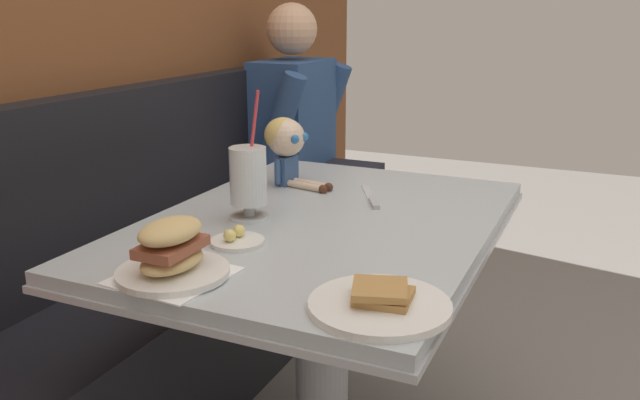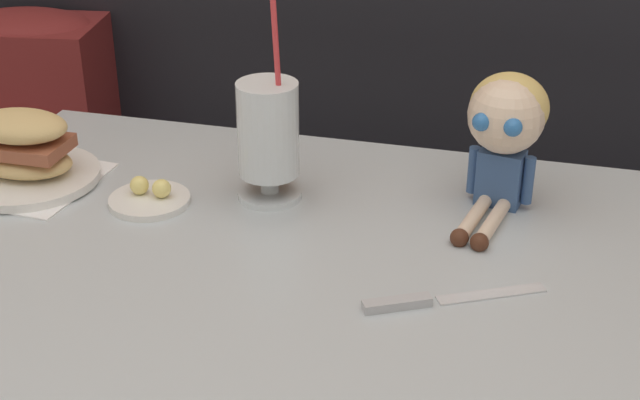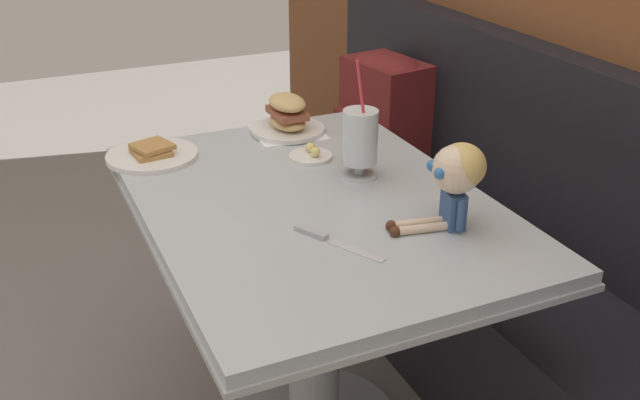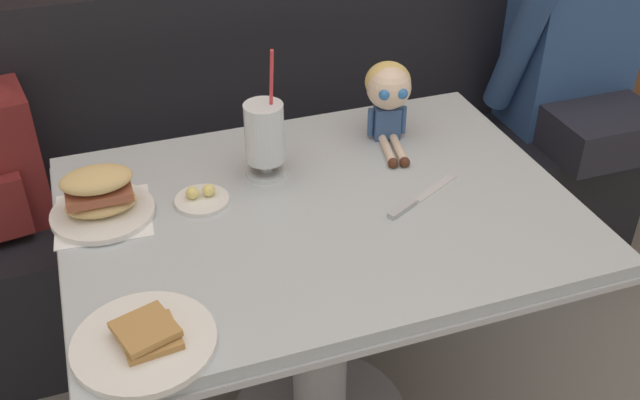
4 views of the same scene
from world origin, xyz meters
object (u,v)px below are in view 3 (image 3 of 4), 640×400
Objects in this scene: butter_saucer at (311,155)px; butter_knife at (323,237)px; toast_plate at (152,154)px; backpack at (383,108)px; milkshake_glass at (360,140)px; sandwich_plate at (287,118)px; seated_doll at (456,174)px.

butter_knife is at bearing -20.41° from butter_saucer.
toast_plate is 0.96m from backpack.
butter_knife is 1.15m from backpack.
milkshake_glass is at bearing 53.16° from toast_plate.
sandwich_plate is at bearing 164.60° from butter_knife.
backpack is at bearing 146.57° from milkshake_glass.
backpack is (-0.67, 0.44, -0.18)m from milkshake_glass.
milkshake_glass is 0.20m from butter_saucer.
toast_plate is 0.44m from butter_saucer.
backpack reaches higher than toast_plate.
milkshake_glass is 0.36m from butter_knife.
seated_doll is at bearing -20.53° from backpack.
butter_saucer reaches higher than butter_knife.
backpack is (-1.00, 0.37, -0.21)m from seated_doll.
milkshake_glass is at bearing 21.12° from butter_saucer.
seated_doll is (0.71, 0.11, 0.08)m from sandwich_plate.
seated_doll is at bearing 37.90° from toast_plate.
toast_plate is 0.58m from milkshake_glass.
milkshake_glass reaches higher than seated_doll.
butter_knife is 0.32m from seated_doll.
sandwich_plate reaches higher than butter_knife.
butter_knife is (0.43, -0.16, -0.00)m from butter_saucer.
butter_knife is 0.53× the size of backpack.
butter_saucer is (0.21, -0.02, -0.04)m from sandwich_plate.
butter_knife is 0.95× the size of seated_doll.
seated_doll reaches higher than toast_plate.
backpack is at bearing 120.72° from sandwich_plate.
milkshake_glass is 1.43× the size of sandwich_plate.
backpack is (-0.93, 0.66, -0.09)m from butter_knife.
butter_saucer is 0.55× the size of butter_knife.
milkshake_glass is at bearing -168.76° from seated_doll.
milkshake_glass is at bearing 7.25° from sandwich_plate.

